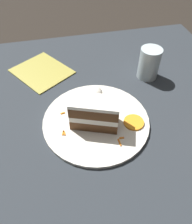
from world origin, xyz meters
TOP-DOWN VIEW (x-y plane):
  - ground_plane at (0.00, 0.00)m, footprint 6.00×6.00m
  - dining_table at (0.00, 0.00)m, footprint 0.93×0.99m
  - plate at (-0.04, 0.04)m, footprint 0.30×0.30m
  - cake_slice at (-0.06, 0.04)m, footprint 0.10×0.14m
  - cream_dollop at (0.05, 0.02)m, footprint 0.05×0.05m
  - orange_garnish at (-0.08, -0.06)m, footprint 0.06×0.06m
  - carrot_shreds_scatter at (-0.04, 0.06)m, footprint 0.18×0.16m
  - drinking_glass at (0.12, -0.18)m, footprint 0.07×0.07m
  - menu_card at (0.23, 0.18)m, footprint 0.25×0.24m

SIDE VIEW (x-z plane):
  - ground_plane at x=0.00m, z-range 0.00..0.00m
  - dining_table at x=0.00m, z-range 0.00..0.04m
  - menu_card at x=0.23m, z-range 0.04..0.04m
  - plate at x=-0.04m, z-range 0.04..0.05m
  - carrot_shreds_scatter at x=-0.04m, z-range 0.05..0.05m
  - orange_garnish at x=-0.08m, z-range 0.05..0.06m
  - cream_dollop at x=0.05m, z-range 0.05..0.09m
  - drinking_glass at x=0.12m, z-range 0.03..0.14m
  - cake_slice at x=-0.06m, z-range 0.05..0.14m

